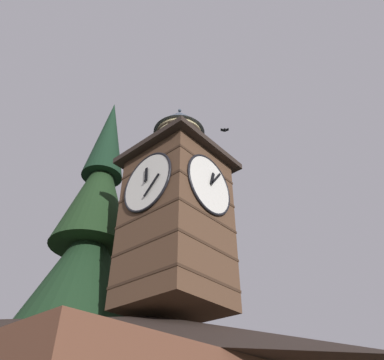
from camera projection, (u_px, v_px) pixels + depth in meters
The scene contains 4 objects.
clock_tower at pixel (177, 206), 14.72m from camera, with size 3.96×3.96×9.66m.
pine_tree_behind at pixel (81, 296), 15.23m from camera, with size 6.69×6.69×18.65m.
moon at pixel (85, 334), 47.72m from camera, with size 1.52×1.52×1.52m.
flying_bird_high at pixel (225, 130), 22.27m from camera, with size 0.46×0.51×0.16m.
Camera 1 is at (7.74, 8.55, 2.30)m, focal length 34.64 mm.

